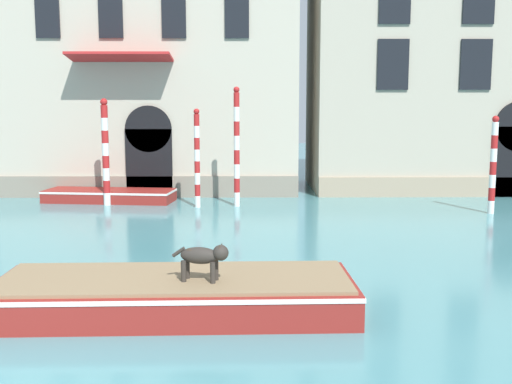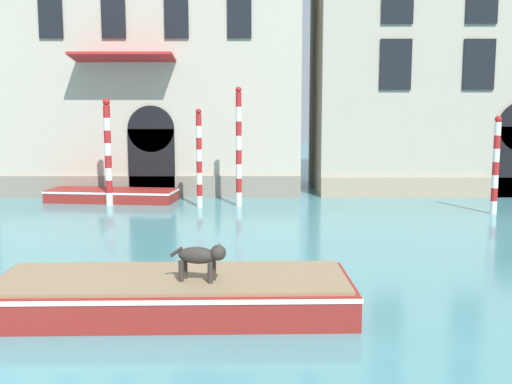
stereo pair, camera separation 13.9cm
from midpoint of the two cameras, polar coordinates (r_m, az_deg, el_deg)
name	(u,v)px [view 2 (the right image)]	position (r m, az deg, el deg)	size (l,w,h in m)	color
palazzo_right	(456,5)	(29.59, 18.67, 16.50)	(12.69, 6.13, 16.59)	#B2A893
boat_foreground	(172,293)	(10.97, -7.64, -9.53)	(6.46, 2.43, 0.67)	maroon
dog_on_deck	(200,256)	(10.44, -4.95, -6.11)	(1.00, 0.43, 0.67)	#332D28
boat_moored_near_palazzo	(111,195)	(24.47, -13.47, -0.29)	(5.23, 2.24, 0.48)	maroon
mooring_pole_0	(238,147)	(22.41, -1.57, 4.33)	(0.23, 0.23, 4.47)	white
mooring_pole_1	(495,165)	(22.39, 21.94, 2.42)	(0.23, 0.23, 3.42)	white
mooring_pole_2	(107,152)	(23.41, -13.85, 3.75)	(0.27, 0.27, 4.05)	white
mooring_pole_3	(198,158)	(22.28, -5.36, 3.25)	(0.22, 0.22, 3.67)	white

